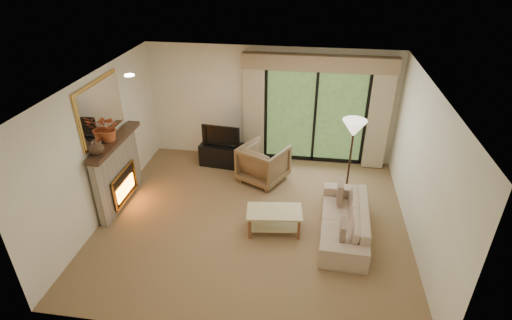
# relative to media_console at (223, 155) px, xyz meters

# --- Properties ---
(floor) EXTENTS (5.50, 5.50, 0.00)m
(floor) POSITION_rel_media_console_xyz_m (1.00, -1.95, -0.25)
(floor) COLOR olive
(floor) RESTS_ON ground
(ceiling) EXTENTS (5.50, 5.50, 0.00)m
(ceiling) POSITION_rel_media_console_xyz_m (1.00, -1.95, 2.35)
(ceiling) COLOR white
(ceiling) RESTS_ON ground
(wall_back) EXTENTS (5.00, 0.00, 5.00)m
(wall_back) POSITION_rel_media_console_xyz_m (1.00, 0.55, 1.05)
(wall_back) COLOR #F8E9CC
(wall_back) RESTS_ON ground
(wall_front) EXTENTS (5.00, 0.00, 5.00)m
(wall_front) POSITION_rel_media_console_xyz_m (1.00, -4.45, 1.05)
(wall_front) COLOR #F8E9CC
(wall_front) RESTS_ON ground
(wall_left) EXTENTS (0.00, 5.00, 5.00)m
(wall_left) POSITION_rel_media_console_xyz_m (-1.75, -1.95, 1.05)
(wall_left) COLOR #F8E9CC
(wall_left) RESTS_ON ground
(wall_right) EXTENTS (0.00, 5.00, 5.00)m
(wall_right) POSITION_rel_media_console_xyz_m (3.75, -1.95, 1.05)
(wall_right) COLOR #F8E9CC
(wall_right) RESTS_ON ground
(fireplace) EXTENTS (0.24, 1.70, 1.37)m
(fireplace) POSITION_rel_media_console_xyz_m (-1.63, -1.75, 0.43)
(fireplace) COLOR gray
(fireplace) RESTS_ON floor
(mirror) EXTENTS (0.07, 1.45, 1.02)m
(mirror) POSITION_rel_media_console_xyz_m (-1.71, -1.75, 1.70)
(mirror) COLOR gold
(mirror) RESTS_ON wall_left
(sliding_door) EXTENTS (2.26, 0.10, 2.16)m
(sliding_door) POSITION_rel_media_console_xyz_m (2.00, 0.50, 0.85)
(sliding_door) COLOR black
(sliding_door) RESTS_ON floor
(curtain_left) EXTENTS (0.45, 0.18, 2.35)m
(curtain_left) POSITION_rel_media_console_xyz_m (0.65, 0.39, 0.95)
(curtain_left) COLOR tan
(curtain_left) RESTS_ON floor
(curtain_right) EXTENTS (0.45, 0.18, 2.35)m
(curtain_right) POSITION_rel_media_console_xyz_m (3.35, 0.39, 0.95)
(curtain_right) COLOR tan
(curtain_right) RESTS_ON floor
(cornice) EXTENTS (3.20, 0.24, 0.32)m
(cornice) POSITION_rel_media_console_xyz_m (2.00, 0.41, 2.07)
(cornice) COLOR #977A59
(cornice) RESTS_ON wall_back
(media_console) EXTENTS (1.05, 0.56, 0.50)m
(media_console) POSITION_rel_media_console_xyz_m (0.00, 0.00, 0.00)
(media_console) COLOR black
(media_console) RESTS_ON floor
(tv) EXTENTS (0.87, 0.20, 0.50)m
(tv) POSITION_rel_media_console_xyz_m (0.00, -0.00, 0.50)
(tv) COLOR black
(tv) RESTS_ON media_console
(armchair) EXTENTS (1.18, 1.19, 0.81)m
(armchair) POSITION_rel_media_console_xyz_m (1.00, -0.53, 0.16)
(armchair) COLOR brown
(armchair) RESTS_ON floor
(sofa) EXTENTS (0.86, 2.02, 0.58)m
(sofa) POSITION_rel_media_console_xyz_m (2.61, -2.08, 0.04)
(sofa) COLOR tan
(sofa) RESTS_ON floor
(pillow_near) EXTENTS (0.10, 0.34, 0.34)m
(pillow_near) POSITION_rel_media_console_xyz_m (2.54, -2.65, 0.24)
(pillow_near) COLOR brown
(pillow_near) RESTS_ON sofa
(pillow_far) EXTENTS (0.12, 0.38, 0.38)m
(pillow_far) POSITION_rel_media_console_xyz_m (2.54, -1.51, 0.24)
(pillow_far) COLOR brown
(pillow_far) RESTS_ON sofa
(coffee_table) EXTENTS (1.01, 0.63, 0.43)m
(coffee_table) POSITION_rel_media_console_xyz_m (1.41, -2.20, -0.04)
(coffee_table) COLOR tan
(coffee_table) RESTS_ON floor
(floor_lamp) EXTENTS (0.50, 0.50, 1.67)m
(floor_lamp) POSITION_rel_media_console_xyz_m (2.71, -0.94, 0.58)
(floor_lamp) COLOR beige
(floor_lamp) RESTS_ON floor
(vase) EXTENTS (0.33, 0.33, 0.27)m
(vase) POSITION_rel_media_console_xyz_m (-1.61, -2.31, 1.25)
(vase) COLOR #3B281B
(vase) RESTS_ON fireplace
(branches) EXTENTS (0.47, 0.42, 0.49)m
(branches) POSITION_rel_media_console_xyz_m (-1.61, -1.81, 1.37)
(branches) COLOR #B95128
(branches) RESTS_ON fireplace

